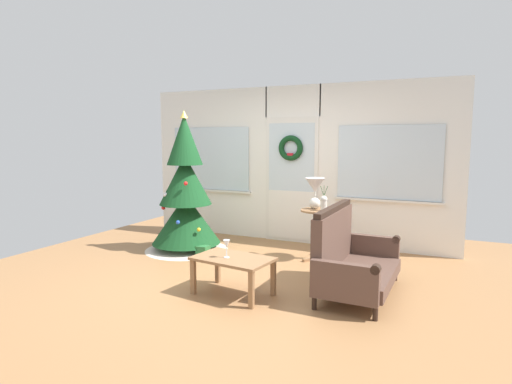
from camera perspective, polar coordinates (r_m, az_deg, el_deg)
ground_plane at (r=5.35m, az=-3.02°, el=-11.34°), size 6.76×6.76×0.00m
back_wall_with_door at (r=6.99m, az=4.91°, el=3.74°), size 5.20×0.19×2.55m
christmas_tree at (r=6.53m, az=-9.44°, el=-1.08°), size 1.27×1.27×2.12m
settee_sofa at (r=4.85m, az=12.49°, el=-8.82°), size 0.75×1.41×0.96m
side_table at (r=6.04m, az=8.28°, el=-4.30°), size 0.50×0.48×0.71m
table_lamp at (r=6.02m, az=7.93°, el=0.41°), size 0.28×0.28×0.44m
flower_vase at (r=5.90m, az=9.11°, el=-1.38°), size 0.11×0.10×0.35m
coffee_table at (r=4.68m, az=-3.11°, el=-9.51°), size 0.90×0.62×0.42m
wine_glass at (r=4.62m, az=-3.99°, el=-7.09°), size 0.08×0.08×0.20m
gift_box at (r=6.22m, az=-7.15°, el=-7.92°), size 0.17×0.15×0.17m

